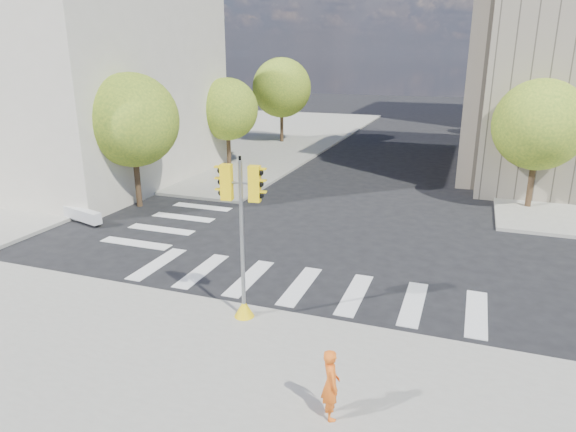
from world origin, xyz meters
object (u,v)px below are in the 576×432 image
Objects in this scene: lamp_near at (544,106)px; lamp_far at (524,89)px; photographer at (331,384)px; traffic_signal at (242,252)px; planter_wall at (60,208)px.

lamp_far is at bearing 90.00° from lamp_near.
traffic_signal is at bearing 16.69° from photographer.
traffic_signal is at bearing -105.16° from lamp_far.
planter_wall is at bearing 146.75° from traffic_signal.
photographer reaches higher than planter_wall.
traffic_signal reaches higher than photographer.
lamp_far reaches higher than traffic_signal.
traffic_signal reaches higher than planter_wall.
photographer is at bearing -50.29° from traffic_signal.
lamp_far is at bearing 68.37° from planter_wall.
traffic_signal is at bearing -115.36° from lamp_near.
photographer is at bearing -104.04° from lamp_near.
planter_wall is at bearing -128.27° from lamp_far.
photographer is at bearing -98.67° from lamp_far.
planter_wall is (-12.15, 6.07, -1.68)m from traffic_signal.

